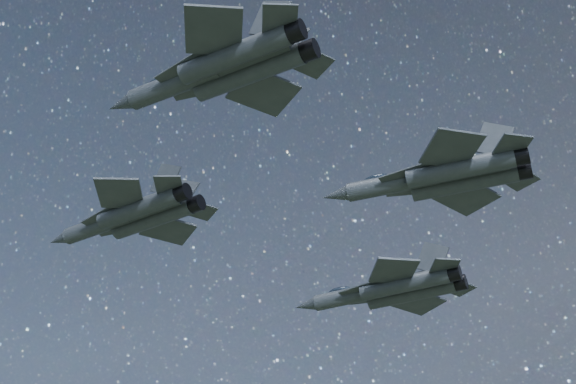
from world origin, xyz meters
The scene contains 4 objects.
jet_lead centered at (-12.05, -3.79, 161.15)m, with size 18.24×12.63×4.58m.
jet_left centered at (2.32, 16.93, 157.13)m, with size 18.15×12.35×4.56m.
jet_right centered at (7.59, -12.49, 161.31)m, with size 18.34×12.58×4.60m.
jet_slot centered at (15.23, 4.63, 157.64)m, with size 17.26×11.50×4.38m.
Camera 1 is at (38.09, -42.17, 120.78)m, focal length 50.00 mm.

